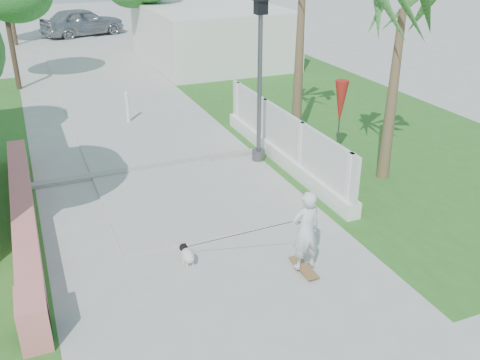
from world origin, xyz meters
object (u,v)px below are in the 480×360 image
skateboarder (248,234)px  bollard (127,107)px  patio_umbrella (341,103)px  dog (187,254)px  parked_car (82,22)px  street_lamp (260,74)px

skateboarder → bollard: bearing=-89.7°
patio_umbrella → dog: patio_umbrella is taller
skateboarder → parked_car: parked_car is taller
dog → skateboarder: bearing=-35.3°
street_lamp → patio_umbrella: street_lamp is taller
street_lamp → bollard: street_lamp is taller
patio_umbrella → parked_car: (-3.68, 23.02, -0.84)m
skateboarder → patio_umbrella: bearing=-140.7°
patio_umbrella → street_lamp: bearing=152.2°
bollard → skateboarder: (0.34, -9.23, 0.13)m
bollard → patio_umbrella: 7.25m
bollard → dog: bearing=-94.6°
parked_car → dog: bearing=157.9°
bollard → skateboarder: skateboarder is taller
dog → parked_car: size_ratio=0.11×
bollard → parked_car: (0.92, 17.52, 0.26)m
street_lamp → dog: 5.82m
skateboarder → parked_car: (0.58, 26.74, 0.13)m
skateboarder → parked_car: 26.75m
skateboarder → dog: skateboarder is taller
street_lamp → bollard: size_ratio=4.07×
patio_umbrella → dog: (-5.29, -3.18, -1.48)m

